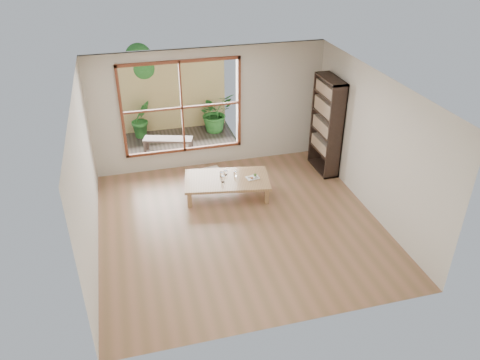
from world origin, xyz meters
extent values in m
plane|color=#996A4C|center=(0.00, 0.00, 0.00)|extent=(5.00, 5.00, 0.00)
cube|color=#AD8354|center=(0.02, 1.04, 0.34)|extent=(1.79, 1.20, 0.05)
cube|color=#AD8354|center=(-0.78, 0.79, 0.16)|extent=(0.10, 0.10, 0.31)
cube|color=#AD8354|center=(-0.65, 1.54, 0.16)|extent=(0.10, 0.10, 0.31)
cube|color=#AD8354|center=(0.69, 0.54, 0.16)|extent=(0.10, 0.10, 0.31)
cube|color=#AD8354|center=(0.82, 1.29, 0.16)|extent=(0.10, 0.10, 0.31)
cube|color=white|center=(-0.13, 1.92, 0.03)|extent=(0.55, 0.55, 0.07)
cube|color=#32221C|center=(2.31, 1.56, 1.03)|extent=(0.33, 0.93, 2.06)
cylinder|color=silver|center=(-0.08, 0.94, 0.42)|extent=(0.07, 0.07, 0.12)
cylinder|color=silver|center=(0.21, 1.11, 0.41)|extent=(0.07, 0.07, 0.10)
cylinder|color=silver|center=(0.03, 1.21, 0.41)|extent=(0.07, 0.07, 0.09)
cylinder|color=silver|center=(-0.06, 1.17, 0.41)|extent=(0.07, 0.07, 0.09)
cube|color=white|center=(0.52, 0.94, 0.37)|extent=(0.27, 0.21, 0.02)
sphere|color=#4A702C|center=(0.58, 0.97, 0.41)|extent=(0.06, 0.06, 0.06)
cube|color=#BF612D|center=(0.49, 0.90, 0.39)|extent=(0.05, 0.04, 0.02)
cube|color=beige|center=(0.46, 0.96, 0.39)|extent=(0.06, 0.05, 0.02)
cylinder|color=silver|center=(0.55, 0.89, 0.38)|extent=(0.14, 0.03, 0.01)
cube|color=#382F28|center=(-0.60, 3.56, 0.00)|extent=(2.80, 2.00, 0.05)
cube|color=#32221C|center=(-0.87, 3.19, 0.36)|extent=(1.18, 0.65, 0.05)
cube|color=#32221C|center=(-1.41, 3.22, 0.18)|extent=(0.08, 0.08, 0.31)
cube|color=#32221C|center=(-1.34, 3.46, 0.18)|extent=(0.08, 0.08, 0.31)
cube|color=#32221C|center=(-0.41, 2.91, 0.18)|extent=(0.08, 0.08, 0.31)
cube|color=#32221C|center=(-0.34, 3.15, 0.18)|extent=(0.08, 0.08, 0.31)
cube|color=tan|center=(-0.60, 4.56, 0.90)|extent=(2.80, 0.06, 1.80)
imported|color=#2B6A27|center=(0.45, 4.14, 0.52)|extent=(1.13, 1.07, 0.99)
imported|color=#2B6A27|center=(-1.39, 4.25, 0.49)|extent=(0.64, 0.59, 0.93)
cylinder|color=#4C3D2D|center=(-1.30, 4.86, 0.80)|extent=(0.14, 0.14, 1.60)
sphere|color=#2B6A27|center=(-1.18, 4.86, 1.65)|extent=(0.84, 0.84, 0.84)
sphere|color=#2B6A27|center=(-1.45, 4.94, 1.45)|extent=(0.70, 0.70, 0.70)
sphere|color=#2B6A27|center=(-1.27, 4.76, 1.90)|extent=(0.64, 0.64, 0.64)
camera|label=1|loc=(-1.78, -6.77, 4.97)|focal=35.00mm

